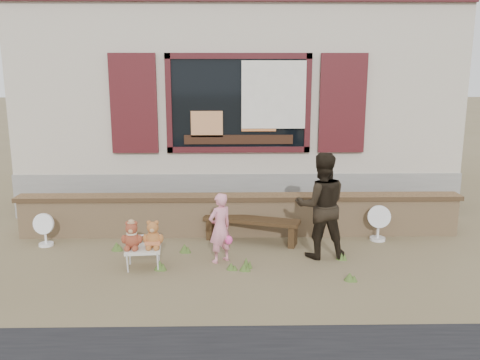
{
  "coord_description": "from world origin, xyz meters",
  "views": [
    {
      "loc": [
        -0.14,
        -6.87,
        2.66
      ],
      "look_at": [
        0.0,
        0.6,
        1.0
      ],
      "focal_mm": 38.0,
      "sensor_mm": 36.0,
      "label": 1
    }
  ],
  "objects_px": {
    "teddy_bear_left": "(132,234)",
    "adult": "(321,205)",
    "folding_chair": "(143,250)",
    "teddy_bear_right": "(153,234)",
    "bench": "(252,225)",
    "child": "(220,228)"
  },
  "relations": [
    {
      "from": "teddy_bear_left",
      "to": "child",
      "type": "relative_size",
      "value": 0.39
    },
    {
      "from": "bench",
      "to": "teddy_bear_right",
      "type": "height_order",
      "value": "teddy_bear_right"
    },
    {
      "from": "teddy_bear_left",
      "to": "adult",
      "type": "bearing_deg",
      "value": 3.36
    },
    {
      "from": "teddy_bear_right",
      "to": "teddy_bear_left",
      "type": "bearing_deg",
      "value": -180.0
    },
    {
      "from": "folding_chair",
      "to": "child",
      "type": "bearing_deg",
      "value": 5.88
    },
    {
      "from": "teddy_bear_left",
      "to": "child",
      "type": "bearing_deg",
      "value": 5.19
    },
    {
      "from": "teddy_bear_right",
      "to": "adult",
      "type": "relative_size",
      "value": 0.25
    },
    {
      "from": "teddy_bear_left",
      "to": "child",
      "type": "distance_m",
      "value": 1.19
    },
    {
      "from": "folding_chair",
      "to": "teddy_bear_left",
      "type": "bearing_deg",
      "value": -180.0
    },
    {
      "from": "folding_chair",
      "to": "teddy_bear_right",
      "type": "xyz_separation_m",
      "value": [
        0.14,
        0.01,
        0.22
      ]
    },
    {
      "from": "child",
      "to": "adult",
      "type": "height_order",
      "value": "adult"
    },
    {
      "from": "bench",
      "to": "folding_chair",
      "type": "relative_size",
      "value": 3.02
    },
    {
      "from": "bench",
      "to": "child",
      "type": "bearing_deg",
      "value": -102.12
    },
    {
      "from": "teddy_bear_left",
      "to": "adult",
      "type": "relative_size",
      "value": 0.25
    },
    {
      "from": "child",
      "to": "adult",
      "type": "relative_size",
      "value": 0.65
    },
    {
      "from": "folding_chair",
      "to": "teddy_bear_left",
      "type": "height_order",
      "value": "teddy_bear_left"
    },
    {
      "from": "bench",
      "to": "teddy_bear_left",
      "type": "xyz_separation_m",
      "value": [
        -1.64,
        -1.04,
        0.2
      ]
    },
    {
      "from": "bench",
      "to": "folding_chair",
      "type": "bearing_deg",
      "value": -128.01
    },
    {
      "from": "adult",
      "to": "folding_chair",
      "type": "bearing_deg",
      "value": 7.2
    },
    {
      "from": "adult",
      "to": "teddy_bear_left",
      "type": "bearing_deg",
      "value": 7.02
    },
    {
      "from": "folding_chair",
      "to": "adult",
      "type": "xyz_separation_m",
      "value": [
        2.46,
        0.38,
        0.5
      ]
    },
    {
      "from": "folding_chair",
      "to": "adult",
      "type": "height_order",
      "value": "adult"
    }
  ]
}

